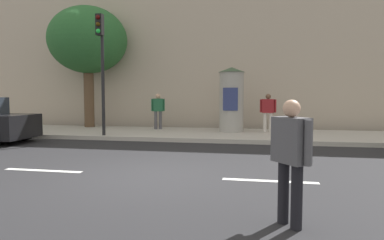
# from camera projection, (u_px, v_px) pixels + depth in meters

# --- Properties ---
(ground_plane) EXTENTS (80.00, 80.00, 0.00)m
(ground_plane) POSITION_uv_depth(u_px,v_px,m) (149.00, 176.00, 7.13)
(ground_plane) COLOR #232326
(sidewalk_curb) EXTENTS (36.00, 4.00, 0.15)m
(sidewalk_curb) POSITION_uv_depth(u_px,v_px,m) (204.00, 134.00, 13.97)
(sidewalk_curb) COLOR #B2ADA3
(sidewalk_curb) RESTS_ON ground_plane
(lane_markings) EXTENTS (25.80, 0.16, 0.01)m
(lane_markings) POSITION_uv_depth(u_px,v_px,m) (149.00, 175.00, 7.13)
(lane_markings) COLOR silver
(lane_markings) RESTS_ON ground_plane
(building_backdrop) EXTENTS (36.00, 5.00, 8.16)m
(building_backdrop) POSITION_uv_depth(u_px,v_px,m) (219.00, 49.00, 18.58)
(building_backdrop) COLOR #B7A893
(building_backdrop) RESTS_ON ground_plane
(traffic_light) EXTENTS (0.24, 0.45, 4.38)m
(traffic_light) POSITION_uv_depth(u_px,v_px,m) (101.00, 55.00, 12.72)
(traffic_light) COLOR black
(traffic_light) RESTS_ON sidewalk_curb
(poster_column) EXTENTS (1.07, 1.07, 2.61)m
(poster_column) POSITION_uv_depth(u_px,v_px,m) (231.00, 99.00, 14.22)
(poster_column) COLOR #9E9B93
(poster_column) RESTS_ON sidewalk_curb
(street_tree) EXTENTS (3.60, 3.60, 5.57)m
(street_tree) POSITION_uv_depth(u_px,v_px,m) (88.00, 41.00, 16.21)
(street_tree) COLOR brown
(street_tree) RESTS_ON sidewalk_curb
(pedestrian_in_light_jacket) EXTENTS (0.48, 0.54, 1.58)m
(pedestrian_in_light_jacket) POSITION_uv_depth(u_px,v_px,m) (291.00, 152.00, 4.31)
(pedestrian_in_light_jacket) COLOR black
(pedestrian_in_light_jacket) RESTS_ON ground_plane
(pedestrian_with_backpack) EXTENTS (0.57, 0.35, 1.55)m
(pedestrian_with_backpack) POSITION_uv_depth(u_px,v_px,m) (158.00, 109.00, 15.27)
(pedestrian_with_backpack) COLOR #4C4C51
(pedestrian_with_backpack) RESTS_ON sidewalk_curb
(pedestrian_tallest) EXTENTS (0.65, 0.41, 1.54)m
(pedestrian_tallest) POSITION_uv_depth(u_px,v_px,m) (268.00, 109.00, 14.09)
(pedestrian_tallest) COLOR silver
(pedestrian_tallest) RESTS_ON sidewalk_curb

